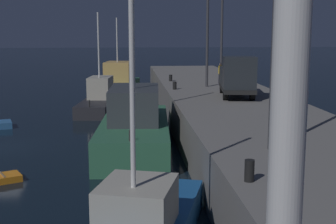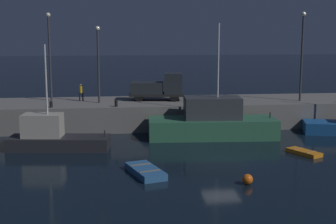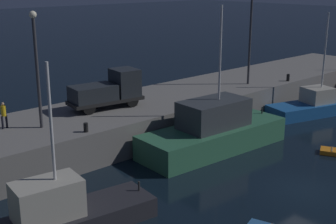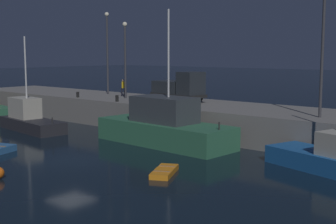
{
  "view_description": "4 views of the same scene",
  "coord_description": "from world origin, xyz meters",
  "px_view_note": "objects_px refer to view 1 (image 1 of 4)",
  "views": [
    {
      "loc": [
        26.73,
        7.3,
        6.53
      ],
      "look_at": [
        0.78,
        9.56,
        2.05
      ],
      "focal_mm": 50.76,
      "sensor_mm": 36.0,
      "label": 1
    },
    {
      "loc": [
        -7.38,
        -31.01,
        8.78
      ],
      "look_at": [
        -2.94,
        6.68,
        2.44
      ],
      "focal_mm": 50.57,
      "sensor_mm": 36.0,
      "label": 2
    },
    {
      "loc": [
        -21.28,
        -12.16,
        11.28
      ],
      "look_at": [
        -1.61,
        9.42,
        2.79
      ],
      "focal_mm": 49.6,
      "sensor_mm": 36.0,
      "label": 3
    },
    {
      "loc": [
        22.71,
        -17.62,
        6.61
      ],
      "look_at": [
        0.72,
        8.41,
        2.27
      ],
      "focal_mm": 50.04,
      "sensor_mm": 36.0,
      "label": 4
    }
  ],
  "objects_px": {
    "lamp_post_west": "(222,23)",
    "fishing_trawler_red": "(99,100)",
    "fishing_boat_orange": "(135,127)",
    "lamp_post_east": "(207,30)",
    "bollard_east": "(249,171)",
    "dockworker": "(220,72)",
    "bollard_central": "(175,86)",
    "utility_truck": "(237,77)",
    "bollard_west": "(171,78)",
    "lamp_post_central": "(275,10)",
    "fishing_boat_white": "(119,83)"
  },
  "relations": [
    {
      "from": "lamp_post_west",
      "to": "fishing_trawler_red",
      "type": "bearing_deg",
      "value": -82.51
    },
    {
      "from": "fishing_boat_orange",
      "to": "lamp_post_west",
      "type": "height_order",
      "value": "lamp_post_west"
    },
    {
      "from": "lamp_post_east",
      "to": "bollard_east",
      "type": "xyz_separation_m",
      "value": [
        22.79,
        -2.62,
        -3.89
      ]
    },
    {
      "from": "dockworker",
      "to": "bollard_east",
      "type": "distance_m",
      "value": 24.86
    },
    {
      "from": "dockworker",
      "to": "bollard_central",
      "type": "xyz_separation_m",
      "value": [
        3.3,
        -3.98,
        -0.66
      ]
    },
    {
      "from": "utility_truck",
      "to": "bollard_west",
      "type": "height_order",
      "value": "utility_truck"
    },
    {
      "from": "bollard_central",
      "to": "lamp_post_east",
      "type": "bearing_deg",
      "value": 120.88
    },
    {
      "from": "lamp_post_central",
      "to": "dockworker",
      "type": "bearing_deg",
      "value": 173.72
    },
    {
      "from": "fishing_trawler_red",
      "to": "dockworker",
      "type": "relative_size",
      "value": 4.81
    },
    {
      "from": "utility_truck",
      "to": "bollard_central",
      "type": "relative_size",
      "value": 9.76
    },
    {
      "from": "lamp_post_west",
      "to": "bollard_west",
      "type": "relative_size",
      "value": 15.53
    },
    {
      "from": "fishing_boat_orange",
      "to": "bollard_central",
      "type": "xyz_separation_m",
      "value": [
        -8.07,
        3.03,
        1.34
      ]
    },
    {
      "from": "utility_truck",
      "to": "lamp_post_east",
      "type": "bearing_deg",
      "value": -170.5
    },
    {
      "from": "fishing_boat_orange",
      "to": "bollard_west",
      "type": "bearing_deg",
      "value": 166.67
    },
    {
      "from": "fishing_boat_orange",
      "to": "dockworker",
      "type": "height_order",
      "value": "fishing_boat_orange"
    },
    {
      "from": "lamp_post_west",
      "to": "utility_truck",
      "type": "xyz_separation_m",
      "value": [
        10.41,
        -1.04,
        -3.6
      ]
    },
    {
      "from": "fishing_boat_white",
      "to": "bollard_east",
      "type": "height_order",
      "value": "fishing_boat_white"
    },
    {
      "from": "fishing_trawler_red",
      "to": "lamp_post_west",
      "type": "relative_size",
      "value": 0.95
    },
    {
      "from": "bollard_east",
      "to": "fishing_boat_orange",
      "type": "bearing_deg",
      "value": -167.15
    },
    {
      "from": "lamp_post_west",
      "to": "utility_truck",
      "type": "height_order",
      "value": "lamp_post_west"
    },
    {
      "from": "lamp_post_east",
      "to": "utility_truck",
      "type": "xyz_separation_m",
      "value": [
        5.78,
        0.97,
        -2.94
      ]
    },
    {
      "from": "lamp_post_west",
      "to": "bollard_central",
      "type": "xyz_separation_m",
      "value": [
        6.18,
        -4.61,
        -4.57
      ]
    },
    {
      "from": "fishing_trawler_red",
      "to": "bollard_central",
      "type": "distance_m",
      "value": 7.66
    },
    {
      "from": "fishing_boat_orange",
      "to": "lamp_post_west",
      "type": "distance_m",
      "value": 17.22
    },
    {
      "from": "bollard_central",
      "to": "bollard_east",
      "type": "relative_size",
      "value": 0.9
    },
    {
      "from": "lamp_post_east",
      "to": "bollard_central",
      "type": "distance_m",
      "value": 4.95
    },
    {
      "from": "lamp_post_central",
      "to": "bollard_east",
      "type": "distance_m",
      "value": 6.05
    },
    {
      "from": "dockworker",
      "to": "lamp_post_east",
      "type": "bearing_deg",
      "value": -38.42
    },
    {
      "from": "fishing_boat_white",
      "to": "fishing_trawler_red",
      "type": "bearing_deg",
      "value": -7.56
    },
    {
      "from": "fishing_boat_white",
      "to": "fishing_boat_orange",
      "type": "bearing_deg",
      "value": 3.09
    },
    {
      "from": "fishing_trawler_red",
      "to": "bollard_west",
      "type": "distance_m",
      "value": 6.24
    },
    {
      "from": "bollard_west",
      "to": "fishing_boat_white",
      "type": "bearing_deg",
      "value": -155.3
    },
    {
      "from": "fishing_trawler_red",
      "to": "utility_truck",
      "type": "bearing_deg",
      "value": 45.74
    },
    {
      "from": "lamp_post_west",
      "to": "bollard_west",
      "type": "height_order",
      "value": "lamp_post_west"
    },
    {
      "from": "fishing_boat_white",
      "to": "bollard_east",
      "type": "relative_size",
      "value": 15.94
    },
    {
      "from": "fishing_boat_orange",
      "to": "fishing_trawler_red",
      "type": "bearing_deg",
      "value": -168.18
    },
    {
      "from": "lamp_post_west",
      "to": "lamp_post_east",
      "type": "xyz_separation_m",
      "value": [
        4.63,
        -2.01,
        -0.66
      ]
    },
    {
      "from": "lamp_post_west",
      "to": "utility_truck",
      "type": "relative_size",
      "value": 1.52
    },
    {
      "from": "lamp_post_central",
      "to": "dockworker",
      "type": "relative_size",
      "value": 5.08
    },
    {
      "from": "fishing_trawler_red",
      "to": "lamp_post_west",
      "type": "distance_m",
      "value": 12.14
    },
    {
      "from": "lamp_post_west",
      "to": "lamp_post_central",
      "type": "height_order",
      "value": "lamp_post_central"
    },
    {
      "from": "lamp_post_east",
      "to": "bollard_west",
      "type": "distance_m",
      "value": 6.17
    },
    {
      "from": "lamp_post_west",
      "to": "bollard_west",
      "type": "xyz_separation_m",
      "value": [
        0.5,
        -4.38,
        -4.59
      ]
    },
    {
      "from": "lamp_post_east",
      "to": "lamp_post_central",
      "type": "relative_size",
      "value": 0.84
    },
    {
      "from": "fishing_boat_orange",
      "to": "lamp_post_central",
      "type": "distance_m",
      "value": 12.23
    },
    {
      "from": "lamp_post_east",
      "to": "utility_truck",
      "type": "bearing_deg",
      "value": 9.5
    },
    {
      "from": "fishing_trawler_red",
      "to": "dockworker",
      "type": "height_order",
      "value": "fishing_trawler_red"
    },
    {
      "from": "lamp_post_east",
      "to": "bollard_west",
      "type": "bearing_deg",
      "value": -150.2
    },
    {
      "from": "bollard_central",
      "to": "fishing_boat_white",
      "type": "bearing_deg",
      "value": -164.53
    },
    {
      "from": "fishing_boat_white",
      "to": "fishing_boat_orange",
      "type": "distance_m",
      "value": 23.65
    }
  ]
}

